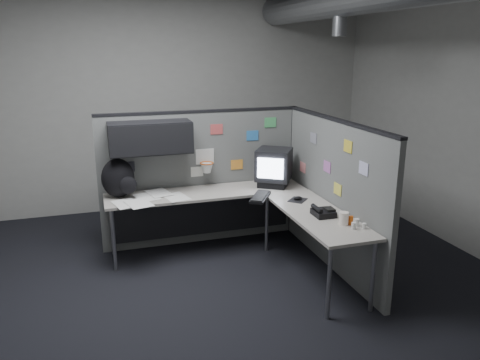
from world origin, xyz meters
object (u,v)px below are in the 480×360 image
object	(u,v)px
desk	(234,207)
monitor	(274,167)
keyboard	(260,197)
backpack	(119,179)
phone	(323,212)

from	to	relation	value
desk	monitor	distance (m)	0.74
keyboard	monitor	bearing A→B (deg)	40.36
monitor	desk	bearing A→B (deg)	-165.32
monitor	backpack	xyz separation A→B (m)	(-1.80, 0.07, -0.02)
desk	backpack	world-z (taller)	backpack
keyboard	backpack	xyz separation A→B (m)	(-1.47, 0.51, 0.20)
desk	phone	distance (m)	1.09
phone	desk	bearing A→B (deg)	138.24
keyboard	backpack	distance (m)	1.57
monitor	backpack	world-z (taller)	monitor
desk	keyboard	world-z (taller)	keyboard
desk	keyboard	xyz separation A→B (m)	(0.25, -0.15, 0.14)
desk	monitor	world-z (taller)	monitor
keyboard	phone	bearing A→B (deg)	-73.34
desk	monitor	xyz separation A→B (m)	(0.58, 0.29, 0.35)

